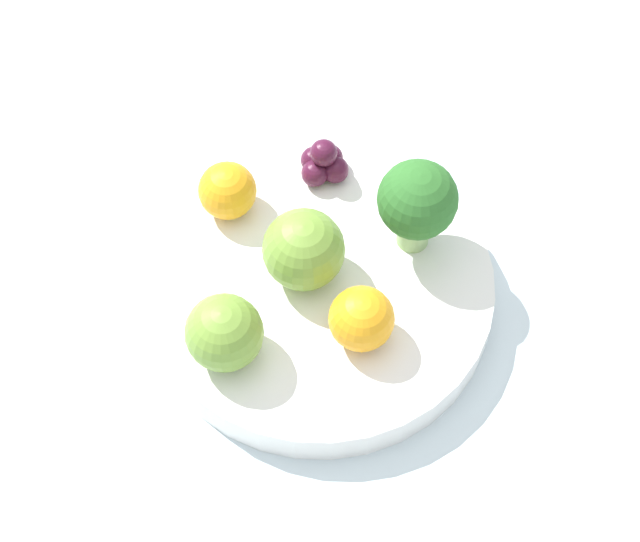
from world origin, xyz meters
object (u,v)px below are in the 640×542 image
grape_cluster (323,163)px  apple_red (224,333)px  apple_green (302,252)px  bowl (320,290)px  orange_back (361,319)px  orange_front (227,191)px  broccoli (417,202)px

grape_cluster → apple_red: bearing=6.5°
apple_green → bowl: bearing=101.8°
orange_back → grape_cluster: 0.12m
orange_front → grape_cluster: orange_front is taller
orange_front → grape_cluster: bearing=144.3°
apple_green → grape_cluster: 0.08m
apple_red → orange_back: (-0.05, 0.06, -0.00)m
broccoli → orange_front: broccoli is taller
apple_green → orange_front: apple_green is taller
grape_cluster → orange_front: bearing=-35.7°
apple_red → apple_green: bearing=170.7°
apple_red → broccoli: bearing=155.0°
bowl → orange_front: (-0.02, -0.08, 0.03)m
orange_front → orange_back: size_ratio=0.94×
broccoli → apple_green: 0.08m
bowl → orange_front: 0.09m
bowl → apple_green: (0.00, -0.01, 0.04)m
bowl → orange_back: 0.06m
orange_back → apple_red: bearing=-51.8°
bowl → apple_red: (0.07, -0.02, 0.04)m
apple_green → orange_front: size_ratio=1.36×
apple_green → grape_cluster: bearing=-159.5°
apple_red → orange_front: bearing=-148.0°
bowl → broccoli: size_ratio=3.14×
broccoli → apple_green: broccoli is taller
orange_back → grape_cluster: (-0.09, -0.08, -0.01)m
orange_front → broccoli: bearing=108.1°
bowl → apple_green: size_ratio=4.30×
orange_front → grape_cluster: (-0.05, 0.04, -0.01)m
broccoli → grape_cluster: (-0.02, -0.08, -0.03)m
orange_front → apple_red: bearing=32.0°
bowl → apple_red: apple_red is taller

